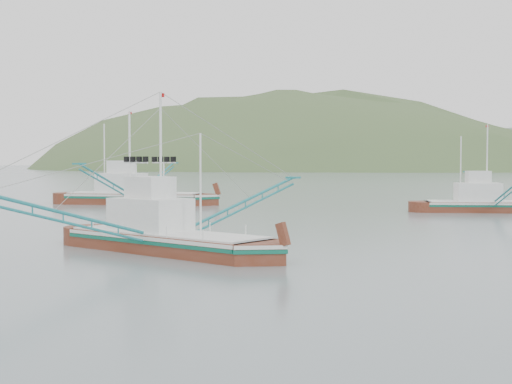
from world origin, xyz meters
The scene contains 5 objects.
ground centered at (0.00, 0.00, 0.00)m, with size 1200.00×1200.00×0.00m, color slate.
main_boat centered at (-2.26, -0.59, 1.68)m, with size 13.74×23.93×9.77m.
bg_boat_far centered at (7.49, 40.75, 1.93)m, with size 13.22×22.26×9.49m.
bg_boat_left centered at (-32.00, 33.27, 2.28)m, with size 16.77×28.60×11.90m.
headland_left centered at (-180.00, 360.00, 0.00)m, with size 448.00×308.00×210.00m, color #40582D.
Camera 1 is at (21.97, -33.12, 5.18)m, focal length 50.00 mm.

